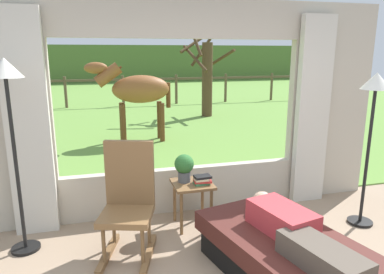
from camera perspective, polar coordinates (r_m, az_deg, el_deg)
The scene contains 16 objects.
back_wall_with_window at distance 4.27m, azimuth -1.62°, elevation 3.99°, with size 5.20×0.12×2.55m.
curtain_panel_left at distance 4.09m, azimuth -24.80°, elevation 1.61°, with size 0.44×0.10×2.40m, color beige.
curtain_panel_right at distance 4.84m, azimuth 18.70°, elevation 3.80°, with size 0.44×0.10×2.40m, color beige.
outdoor_pasture_lawn at distance 15.16m, azimuth -11.38°, elevation 5.82°, with size 36.00×21.68×0.02m, color olive.
distant_hill_ridge at distance 24.87m, azimuth -13.16°, elevation 11.36°, with size 36.00×2.00×2.40m, color #4E6932.
recliner_sofa at distance 3.33m, azimuth 15.14°, elevation -18.42°, with size 1.26×1.86×0.42m.
reclining_person at distance 3.15m, azimuth 15.94°, elevation -14.13°, with size 0.47×1.43×0.22m.
rocking_chair at distance 3.57m, azimuth -10.14°, elevation -10.00°, with size 0.64×0.79×1.12m.
side_table at distance 4.07m, azimuth 0.07°, elevation -8.58°, with size 0.44×0.44×0.52m.
potted_plant at distance 4.01m, azimuth -1.26°, elevation -4.71°, with size 0.22×0.22×0.32m.
book_stack at distance 3.98m, azimuth 1.62°, elevation -6.86°, with size 0.21×0.17×0.10m.
floor_lamp_left at distance 3.69m, azimuth -27.35°, elevation 5.53°, with size 0.32×0.32×1.91m.
floor_lamp_right at distance 4.34m, azimuth 27.08°, elevation 4.74°, with size 0.32×0.32×1.74m.
horse at distance 7.84m, azimuth -8.77°, elevation 7.45°, with size 1.81×0.57×1.73m.
pasture_tree at distance 10.96m, azimuth 2.27°, elevation 10.05°, with size 1.62×1.55×2.90m.
pasture_fence_line at distance 13.39m, azimuth -11.00°, elevation 8.03°, with size 16.10×0.10×1.10m.
Camera 1 is at (-0.99, -1.84, 1.95)m, focal length 33.33 mm.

